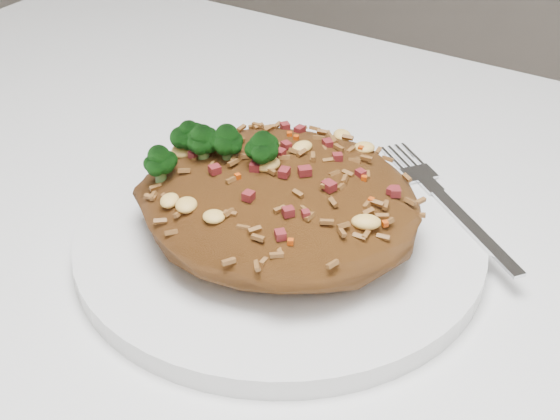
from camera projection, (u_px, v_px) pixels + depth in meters
The scene contains 3 objects.
plate at pixel (280, 238), 0.50m from camera, with size 0.26×0.26×0.01m, color white.
fried_rice at pixel (278, 189), 0.48m from camera, with size 0.18×0.16×0.07m.
fork at pixel (454, 210), 0.51m from camera, with size 0.14×0.11×0.00m.
Camera 1 is at (0.11, -0.28, 1.05)m, focal length 50.00 mm.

